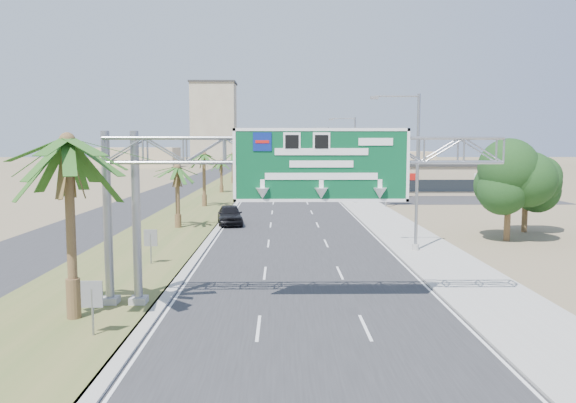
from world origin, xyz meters
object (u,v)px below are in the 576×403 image
(car_far, at_px, (262,181))
(pole_sign_red_far, at_px, (336,151))
(car_right_lane, at_px, (301,185))
(pole_sign_blue, at_px, (391,151))
(car_mid_lane, at_px, (294,193))
(palm_near, at_px, (67,142))
(signal_mast, at_px, (322,158))
(sign_gantry, at_px, (283,163))
(car_left_lane, at_px, (230,215))
(pole_sign_red_near, at_px, (387,146))
(store_building, at_px, (443,179))

(car_far, bearing_deg, pole_sign_red_far, 22.69)
(car_right_lane, bearing_deg, pole_sign_blue, -57.62)
(car_mid_lane, bearing_deg, palm_near, -94.13)
(signal_mast, xyz_separation_m, car_right_lane, (-3.17, -1.12, -4.11))
(car_far, distance_m, pole_sign_red_far, 15.51)
(car_right_lane, xyz_separation_m, car_far, (-6.39, 12.28, -0.09))
(sign_gantry, xyz_separation_m, pole_sign_red_far, (10.06, 79.25, -0.44))
(car_left_lane, relative_size, pole_sign_red_far, 0.70)
(palm_near, height_order, signal_mast, palm_near)
(palm_near, bearing_deg, sign_gantry, 13.32)
(car_right_lane, distance_m, pole_sign_red_near, 25.59)
(car_left_lane, xyz_separation_m, pole_sign_red_far, (14.50, 54.84, 4.76))
(car_mid_lane, height_order, car_far, car_mid_lane)
(palm_near, relative_size, car_mid_lane, 1.95)
(sign_gantry, relative_size, car_mid_lane, 3.91)
(store_building, bearing_deg, car_right_lane, 166.36)
(sign_gantry, bearing_deg, store_building, 67.64)
(signal_mast, bearing_deg, sign_gantry, -95.74)
(car_left_lane, bearing_deg, store_building, 41.24)
(palm_near, height_order, car_mid_lane, palm_near)
(sign_gantry, relative_size, pole_sign_red_near, 1.95)
(car_mid_lane, xyz_separation_m, pole_sign_blue, (12.16, -1.05, 5.40))
(car_left_lane, xyz_separation_m, car_mid_lane, (6.02, 23.32, -0.15))
(car_left_lane, bearing_deg, sign_gantry, -87.47)
(car_right_lane, relative_size, pole_sign_red_far, 0.74)
(pole_sign_red_far, bearing_deg, palm_near, -102.64)
(sign_gantry, distance_m, palm_near, 8.41)
(car_right_lane, xyz_separation_m, pole_sign_red_near, (8.37, -23.42, 6.00))
(sign_gantry, bearing_deg, pole_sign_blue, 73.59)
(car_far, bearing_deg, signal_mast, -51.02)
(sign_gantry, relative_size, car_left_lane, 3.33)
(store_building, relative_size, pole_sign_red_near, 2.09)
(signal_mast, height_order, pole_sign_red_near, pole_sign_red_near)
(palm_near, bearing_deg, car_far, 86.34)
(car_mid_lane, relative_size, pole_sign_red_near, 0.50)
(car_mid_lane, bearing_deg, car_right_lane, 90.56)
(store_building, height_order, pole_sign_red_near, pole_sign_red_near)
(car_mid_lane, relative_size, car_far, 0.96)
(car_right_lane, bearing_deg, palm_near, -104.61)
(store_building, distance_m, car_right_lane, 20.62)
(sign_gantry, distance_m, signal_mast, 62.37)
(pole_sign_blue, bearing_deg, sign_gantry, -106.41)
(pole_sign_blue, bearing_deg, car_mid_lane, 175.07)
(sign_gantry, distance_m, pole_sign_red_near, 39.21)
(palm_near, bearing_deg, car_left_lane, 82.00)
(sign_gantry, height_order, pole_sign_blue, pole_sign_blue)
(car_left_lane, bearing_deg, car_right_lane, 70.62)
(signal_mast, distance_m, store_building, 18.08)
(store_building, height_order, car_right_lane, store_building)
(car_right_lane, height_order, pole_sign_red_near, pole_sign_red_near)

